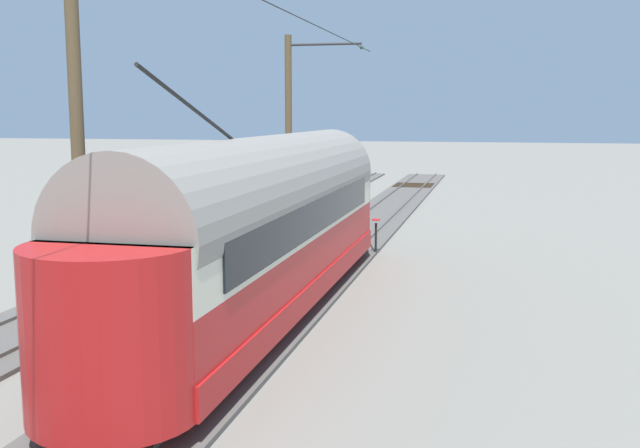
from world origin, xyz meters
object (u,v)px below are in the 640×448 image
vintage_streetcar (265,222)px  switch_stand (375,235)px  catenary_pole_foreground (291,130)px  catenary_pole_mid_near (82,147)px

vintage_streetcar → switch_stand: (-1.35, -8.23, -1.56)m
switch_stand → catenary_pole_foreground: bearing=-46.7°
catenary_pole_mid_near → vintage_streetcar: bearing=-132.9°
vintage_streetcar → switch_stand: size_ratio=14.01×
vintage_streetcar → switch_stand: 8.48m
catenary_pole_foreground → vintage_streetcar: bearing=102.8°
vintage_streetcar → catenary_pole_mid_near: 4.67m
catenary_pole_foreground → switch_stand: 7.10m
catenary_pole_foreground → catenary_pole_mid_near: (0.00, 15.87, 0.00)m
vintage_streetcar → catenary_pole_foreground: size_ratio=2.18×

